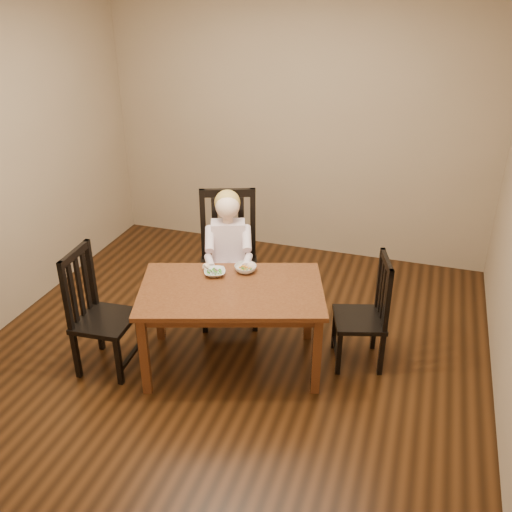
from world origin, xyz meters
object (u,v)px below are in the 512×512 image
(dining_table, at_px, (232,298))
(chair_child, at_px, (229,260))
(bowl_peas, at_px, (215,273))
(toddler, at_px, (228,246))
(bowl_veg, at_px, (246,268))
(chair_right, at_px, (366,314))
(chair_left, at_px, (98,313))

(dining_table, bearing_deg, chair_child, 111.84)
(dining_table, relative_size, bowl_peas, 9.35)
(toddler, bearing_deg, dining_table, 91.62)
(dining_table, distance_m, toddler, 0.65)
(chair_child, bearing_deg, bowl_veg, 106.48)
(chair_right, bearing_deg, toddler, 61.43)
(dining_table, xyz_separation_m, chair_left, (-0.95, -0.32, -0.13))
(bowl_veg, bearing_deg, chair_left, -147.90)
(chair_right, height_order, bowl_peas, chair_right)
(chair_child, bearing_deg, chair_left, 34.51)
(toddler, xyz_separation_m, bowl_peas, (0.05, -0.44, -0.02))
(chair_right, bearing_deg, dining_table, 92.95)
(chair_left, height_order, bowl_veg, chair_left)
(chair_child, height_order, chair_left, chair_child)
(chair_left, distance_m, chair_right, 2.02)
(dining_table, relative_size, chair_right, 1.69)
(chair_child, distance_m, bowl_veg, 0.49)
(chair_right, distance_m, toddler, 1.26)
(toddler, distance_m, bowl_peas, 0.44)
(chair_left, bearing_deg, chair_right, 105.34)
(chair_right, relative_size, bowl_peas, 5.53)
(toddler, height_order, bowl_peas, toddler)
(chair_left, bearing_deg, bowl_peas, 118.64)
(chair_left, relative_size, chair_right, 1.08)
(dining_table, height_order, bowl_peas, bowl_peas)
(chair_left, distance_m, bowl_veg, 1.16)
(chair_left, height_order, toddler, toddler)
(bowl_peas, bearing_deg, toddler, 96.44)
(chair_child, bearing_deg, toddler, 90.00)
(chair_right, bearing_deg, chair_child, 59.22)
(dining_table, relative_size, toddler, 2.41)
(chair_child, relative_size, toddler, 1.79)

